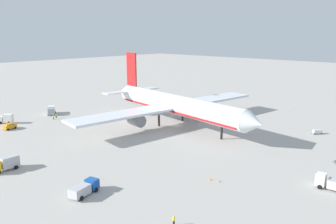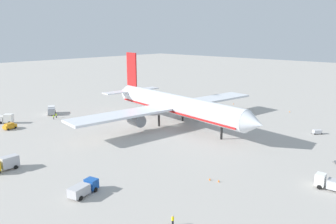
{
  "view_description": "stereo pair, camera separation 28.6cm",
  "coord_description": "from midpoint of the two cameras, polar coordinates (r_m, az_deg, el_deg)",
  "views": [
    {
      "loc": [
        71.49,
        -81.09,
        29.69
      ],
      "look_at": [
        -2.44,
        -1.54,
        4.4
      ],
      "focal_mm": 35.91,
      "sensor_mm": 36.0,
      "label": 1
    },
    {
      "loc": [
        71.7,
        -80.89,
        29.69
      ],
      "look_at": [
        -2.44,
        -1.54,
        4.4
      ],
      "focal_mm": 35.91,
      "sensor_mm": 36.0,
      "label": 2
    }
  ],
  "objects": [
    {
      "name": "ground_plane",
      "position": [
        112.1,
        1.52,
        -2.26
      ],
      "size": [
        600.0,
        600.0,
        0.0
      ],
      "primitive_type": "plane",
      "color": "#ADA8A0"
    },
    {
      "name": "airliner",
      "position": [
        111.45,
        1.13,
        1.24
      ],
      "size": [
        68.33,
        72.99,
        22.84
      ],
      "color": "silver",
      "rests_on": "ground"
    },
    {
      "name": "service_truck_0",
      "position": [
        83.81,
        -25.84,
        -7.82
      ],
      "size": [
        2.57,
        6.06,
        3.0
      ],
      "color": "yellow",
      "rests_on": "ground"
    },
    {
      "name": "service_truck_1",
      "position": [
        73.94,
        25.97,
        -10.78
      ],
      "size": [
        6.03,
        2.89,
        2.83
      ],
      "color": "white",
      "rests_on": "ground"
    },
    {
      "name": "service_truck_2",
      "position": [
        66.81,
        -14.04,
        -12.45
      ],
      "size": [
        3.68,
        6.55,
        2.33
      ],
      "color": "#194CA5",
      "rests_on": "ground"
    },
    {
      "name": "service_truck_3",
      "position": [
        126.6,
        -25.66,
        -0.99
      ],
      "size": [
        4.72,
        4.63,
        3.18
      ],
      "color": "white",
      "rests_on": "ground"
    },
    {
      "name": "service_truck_4",
      "position": [
        134.76,
        -19.1,
        0.34
      ],
      "size": [
        6.65,
        5.2,
        2.88
      ],
      "color": "#999EA5",
      "rests_on": "ground"
    },
    {
      "name": "service_van",
      "position": [
        118.54,
        -25.22,
        -2.16
      ],
      "size": [
        2.8,
        4.35,
        1.97
      ],
      "color": "orange",
      "rests_on": "ground"
    },
    {
      "name": "baggage_cart_0",
      "position": [
        111.88,
        24.08,
        -3.08
      ],
      "size": [
        3.02,
        3.11,
        1.28
      ],
      "color": "gray",
      "rests_on": "ground"
    },
    {
      "name": "baggage_cart_2",
      "position": [
        160.11,
        0.72,
        2.67
      ],
      "size": [
        3.19,
        2.19,
        1.24
      ],
      "color": "gray",
      "rests_on": "ground"
    },
    {
      "name": "ground_worker_0",
      "position": [
        55.97,
        0.97,
        -17.9
      ],
      "size": [
        0.56,
        0.56,
        1.69
      ],
      "color": "black",
      "rests_on": "ground"
    },
    {
      "name": "ground_worker_1",
      "position": [
        128.14,
        -18.38,
        -0.56
      ],
      "size": [
        0.57,
        0.57,
        1.75
      ],
      "color": "black",
      "rests_on": "ground"
    },
    {
      "name": "ground_worker_2",
      "position": [
        126.19,
        -18.78,
        -0.82
      ],
      "size": [
        0.42,
        0.42,
        1.64
      ],
      "color": "#3F3F47",
      "rests_on": "ground"
    },
    {
      "name": "traffic_cone_0",
      "position": [
        71.73,
        7.24,
        -11.21
      ],
      "size": [
        0.36,
        0.36,
        0.55
      ],
      "primitive_type": "cone",
      "color": "orange",
      "rests_on": "ground"
    },
    {
      "name": "traffic_cone_1",
      "position": [
        71.18,
        8.74,
        -11.46
      ],
      "size": [
        0.36,
        0.36,
        0.55
      ],
      "primitive_type": "cone",
      "color": "orange",
      "rests_on": "ground"
    },
    {
      "name": "traffic_cone_2",
      "position": [
        156.52,
        4.45,
        2.24
      ],
      "size": [
        0.36,
        0.36,
        0.55
      ],
      "primitive_type": "cone",
      "color": "orange",
      "rests_on": "ground"
    },
    {
      "name": "traffic_cone_3",
      "position": [
        147.86,
        11.11,
        1.38
      ],
      "size": [
        0.36,
        0.36,
        0.55
      ],
      "primitive_type": "cone",
      "color": "orange",
      "rests_on": "ground"
    },
    {
      "name": "traffic_cone_4",
      "position": [
        138.83,
        20.01,
        0.07
      ],
      "size": [
        0.36,
        0.36,
        0.55
      ],
      "primitive_type": "cone",
      "color": "orange",
      "rests_on": "ground"
    }
  ]
}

